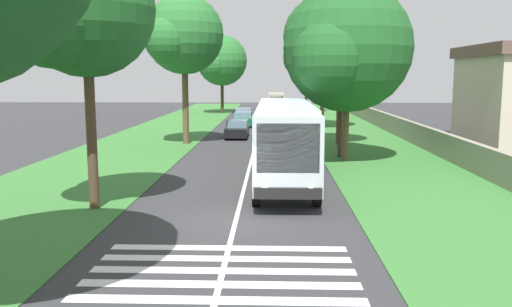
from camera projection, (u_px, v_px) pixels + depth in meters
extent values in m
plane|color=#333335|center=(236.00, 220.00, 18.26)|extent=(160.00, 160.00, 0.00)
cube|color=#387533|center=(123.00, 154.00, 33.35)|extent=(120.00, 8.00, 0.04)
cube|color=#387533|center=(384.00, 156.00, 32.83)|extent=(120.00, 8.00, 0.04)
cube|color=silver|center=(252.00, 155.00, 33.09)|extent=(110.00, 0.16, 0.01)
cube|color=silver|center=(285.00, 139.00, 23.83)|extent=(11.00, 2.50, 2.90)
cube|color=slate|center=(285.00, 127.00, 24.05)|extent=(9.68, 2.54, 0.85)
cube|color=slate|center=(288.00, 148.00, 18.38)|extent=(0.08, 2.20, 1.74)
cube|color=orange|center=(284.00, 161.00, 23.97)|extent=(10.78, 2.53, 0.36)
cube|color=silver|center=(285.00, 105.00, 23.60)|extent=(10.56, 2.30, 0.18)
cube|color=black|center=(288.00, 193.00, 18.49)|extent=(0.16, 2.40, 0.40)
sphere|color=#F2EDCC|center=(265.00, 189.00, 18.56)|extent=(0.24, 0.24, 0.24)
sphere|color=#F2EDCC|center=(311.00, 190.00, 18.51)|extent=(0.24, 0.24, 0.24)
cylinder|color=black|center=(256.00, 192.00, 20.23)|extent=(1.10, 0.32, 1.10)
cylinder|color=black|center=(261.00, 161.00, 27.55)|extent=(1.10, 0.32, 1.10)
cylinder|color=black|center=(317.00, 192.00, 20.16)|extent=(1.10, 0.32, 1.10)
cylinder|color=black|center=(305.00, 161.00, 27.48)|extent=(1.10, 0.32, 1.10)
cube|color=silver|center=(215.00, 300.00, 11.78)|extent=(0.45, 6.80, 0.01)
cube|color=silver|center=(219.00, 284.00, 12.67)|extent=(0.45, 6.80, 0.01)
cube|color=silver|center=(223.00, 271.00, 13.56)|extent=(0.45, 6.80, 0.01)
cube|color=silver|center=(226.00, 259.00, 14.45)|extent=(0.45, 6.80, 0.01)
cube|color=silver|center=(229.00, 248.00, 15.34)|extent=(0.45, 6.80, 0.01)
cube|color=black|center=(237.00, 131.00, 42.43)|extent=(4.30, 1.75, 0.70)
cube|color=slate|center=(237.00, 123.00, 42.24)|extent=(2.00, 1.61, 0.55)
cylinder|color=black|center=(226.00, 136.00, 41.15)|extent=(0.64, 0.22, 0.64)
cylinder|color=black|center=(229.00, 132.00, 43.81)|extent=(0.64, 0.22, 0.64)
cylinder|color=black|center=(246.00, 136.00, 41.10)|extent=(0.64, 0.22, 0.64)
cylinder|color=black|center=(248.00, 132.00, 43.77)|extent=(0.64, 0.22, 0.64)
cube|color=#145933|center=(243.00, 121.00, 51.97)|extent=(4.30, 1.75, 0.70)
cube|color=slate|center=(243.00, 115.00, 51.78)|extent=(2.00, 1.61, 0.55)
cylinder|color=black|center=(235.00, 124.00, 50.69)|extent=(0.64, 0.22, 0.64)
cylinder|color=black|center=(236.00, 122.00, 53.36)|extent=(0.64, 0.22, 0.64)
cylinder|color=black|center=(251.00, 124.00, 50.64)|extent=(0.64, 0.22, 0.64)
cylinder|color=black|center=(252.00, 122.00, 53.31)|extent=(0.64, 0.22, 0.64)
cube|color=gray|center=(244.00, 116.00, 58.09)|extent=(4.30, 1.75, 0.70)
cube|color=slate|center=(243.00, 110.00, 57.90)|extent=(2.00, 1.61, 0.55)
cylinder|color=black|center=(236.00, 119.00, 56.81)|extent=(0.64, 0.22, 0.64)
cylinder|color=black|center=(237.00, 117.00, 59.48)|extent=(0.64, 0.22, 0.64)
cylinder|color=black|center=(250.00, 119.00, 56.77)|extent=(0.64, 0.22, 0.64)
cylinder|color=black|center=(251.00, 117.00, 59.44)|extent=(0.64, 0.22, 0.64)
cube|color=black|center=(275.00, 113.00, 63.13)|extent=(4.30, 1.75, 0.70)
cube|color=slate|center=(275.00, 108.00, 62.94)|extent=(2.00, 1.61, 0.55)
cylinder|color=black|center=(269.00, 115.00, 61.85)|extent=(0.64, 0.22, 0.64)
cylinder|color=black|center=(269.00, 114.00, 64.52)|extent=(0.64, 0.22, 0.64)
cylinder|color=black|center=(282.00, 115.00, 61.80)|extent=(0.64, 0.22, 0.64)
cylinder|color=black|center=(282.00, 114.00, 64.47)|extent=(0.64, 0.22, 0.64)
cube|color=#BFB299|center=(276.00, 101.00, 73.16)|extent=(6.00, 2.10, 2.10)
cube|color=slate|center=(276.00, 98.00, 73.30)|extent=(5.04, 2.13, 0.70)
cube|color=slate|center=(276.00, 100.00, 70.19)|extent=(0.06, 1.76, 1.18)
cylinder|color=black|center=(269.00, 110.00, 71.47)|extent=(0.76, 0.24, 0.76)
cylinder|color=black|center=(269.00, 108.00, 75.23)|extent=(0.76, 0.24, 0.76)
cylinder|color=black|center=(283.00, 110.00, 71.41)|extent=(0.76, 0.24, 0.76)
cylinder|color=black|center=(283.00, 108.00, 75.17)|extent=(0.76, 0.24, 0.76)
cylinder|color=#4C3826|center=(91.00, 129.00, 19.39)|extent=(0.37, 0.37, 5.93)
sphere|color=#1E5623|center=(86.00, 8.00, 18.76)|extent=(4.92, 4.92, 4.92)
sphere|color=#1E5623|center=(100.00, 23.00, 20.27)|extent=(2.77, 2.77, 2.77)
sphere|color=#1E5623|center=(51.00, 15.00, 17.62)|extent=(3.58, 3.58, 3.58)
cylinder|color=brown|center=(185.00, 101.00, 38.14)|extent=(0.44, 0.44, 6.24)
sphere|color=#286B2D|center=(184.00, 35.00, 37.46)|extent=(5.61, 5.61, 5.61)
sphere|color=#286B2D|center=(188.00, 42.00, 39.18)|extent=(3.81, 3.81, 3.81)
sphere|color=#286B2D|center=(169.00, 39.00, 36.16)|extent=(3.37, 3.37, 3.37)
cylinder|color=#3D2D1E|center=(222.00, 94.00, 69.56)|extent=(0.41, 0.41, 5.03)
sphere|color=#286B2D|center=(222.00, 61.00, 68.93)|extent=(6.55, 6.55, 6.55)
sphere|color=#286B2D|center=(223.00, 65.00, 70.95)|extent=(4.13, 4.13, 4.13)
sphere|color=#286B2D|center=(213.00, 64.00, 67.41)|extent=(3.83, 3.83, 3.83)
cylinder|color=brown|center=(322.00, 94.00, 49.09)|extent=(0.40, 0.40, 6.40)
sphere|color=#1E5623|center=(323.00, 37.00, 48.32)|extent=(7.35, 7.35, 7.35)
sphere|color=#1E5623|center=(321.00, 44.00, 50.58)|extent=(4.97, 4.97, 4.97)
sphere|color=#1E5623|center=(313.00, 41.00, 46.62)|extent=(4.71, 4.71, 4.71)
cylinder|color=#4C3826|center=(340.00, 105.00, 37.75)|extent=(0.44, 0.44, 5.67)
sphere|color=#19471E|center=(341.00, 44.00, 37.13)|extent=(5.13, 5.13, 5.13)
sphere|color=#19471E|center=(338.00, 51.00, 38.70)|extent=(3.26, 3.26, 3.26)
sphere|color=#19471E|center=(332.00, 49.00, 35.94)|extent=(3.01, 3.01, 3.01)
cylinder|color=#4C3826|center=(306.00, 91.00, 70.55)|extent=(0.39, 0.39, 5.71)
sphere|color=#19471E|center=(307.00, 56.00, 69.88)|extent=(6.23, 6.23, 6.23)
sphere|color=#19471E|center=(306.00, 60.00, 71.80)|extent=(4.62, 4.62, 4.62)
sphere|color=#19471E|center=(300.00, 59.00, 68.44)|extent=(4.37, 4.37, 4.37)
cylinder|color=brown|center=(346.00, 122.00, 30.56)|extent=(0.37, 0.37, 4.46)
sphere|color=#1E5623|center=(348.00, 48.00, 29.94)|extent=(7.30, 7.30, 7.30)
sphere|color=#1E5623|center=(342.00, 59.00, 32.18)|extent=(5.21, 5.21, 5.21)
sphere|color=#1E5623|center=(331.00, 56.00, 28.25)|extent=(4.22, 4.22, 4.22)
cylinder|color=#473828|center=(341.00, 84.00, 31.47)|extent=(0.24, 0.24, 8.79)
cube|color=#3D3326|center=(342.00, 19.00, 30.92)|extent=(0.12, 1.40, 0.12)
cube|color=gray|center=(418.00, 135.00, 37.56)|extent=(70.00, 0.40, 1.51)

